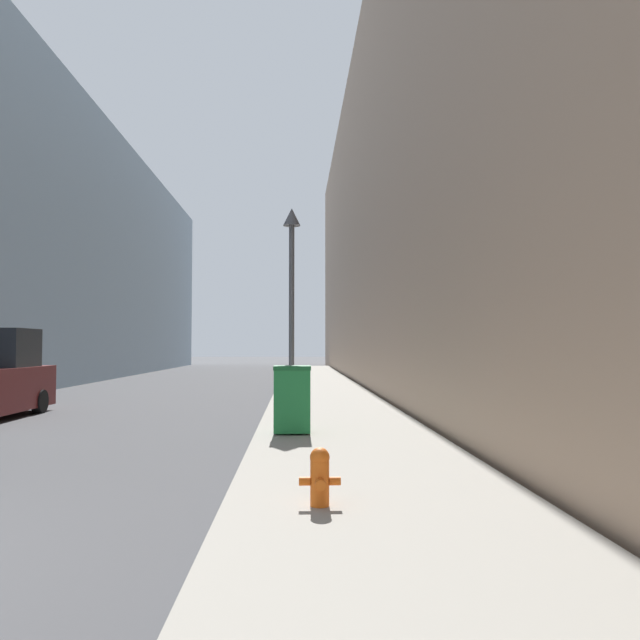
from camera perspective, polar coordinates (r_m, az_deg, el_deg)
name	(u,v)px	position (r m, az deg, el deg)	size (l,w,h in m)	color
sidewalk_right	(323,394)	(22.68, 0.26, -6.82)	(3.52, 60.00, 0.15)	gray
building_right_stone	(473,215)	(32.51, 13.80, 9.29)	(12.00, 60.00, 16.74)	#9E7F66
fire_hydrant	(320,476)	(6.76, -0.02, -14.03)	(0.44, 0.33, 0.61)	#D15614
trash_bin	(292,399)	(12.10, -2.56, -7.20)	(0.71, 0.62, 1.30)	#1E7538
lamppost	(292,281)	(15.35, -2.61, 3.57)	(0.43, 0.43, 5.08)	#4C4C51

